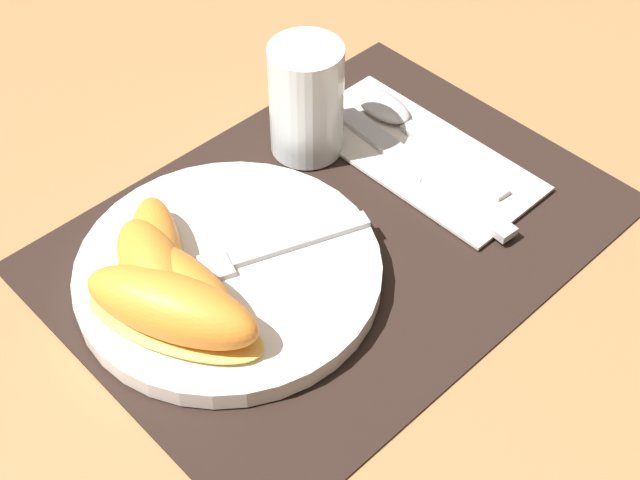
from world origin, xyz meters
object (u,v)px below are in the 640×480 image
Objects in this scene: spoon at (401,119)px; plate at (229,272)px; juice_glass at (306,106)px; citrus_wedge_0 at (156,257)px; citrus_wedge_3 at (175,313)px; knife at (414,165)px; citrus_wedge_1 at (155,275)px; citrus_wedge_2 at (179,287)px; fork at (240,259)px.

plate is at bearing -171.66° from spoon.
juice_glass reaches higher than plate.
citrus_wedge_3 reaches higher than citrus_wedge_0.
plate is 1.00× the size of knife.
citrus_wedge_3 is (-0.06, -0.02, 0.03)m from plate.
citrus_wedge_1 is (-0.24, 0.03, 0.03)m from knife.
knife is at bearing -6.95° from citrus_wedge_1.
citrus_wedge_1 reaches higher than citrus_wedge_0.
citrus_wedge_2 reaches higher than plate.
citrus_wedge_3 is at bearing -178.07° from knife.
plate is 1.86× the size of citrus_wedge_0.
juice_glass is at bearing 117.61° from knife.
juice_glass reaches higher than spoon.
spoon is 1.25× the size of citrus_wedge_3.
citrus_wedge_1 is at bearing 107.86° from citrus_wedge_2.
fork reaches higher than plate.
spoon is at bearing 3.66° from citrus_wedge_1.
citrus_wedge_1 is 0.04m from citrus_wedge_3.
citrus_wedge_2 is at bearing -178.90° from fork.
citrus_wedge_3 reaches higher than spoon.
fork is 1.49× the size of citrus_wedge_1.
fork is at bearing -151.73° from juice_glass.
spoon is at bearing 0.25° from citrus_wedge_0.
citrus_wedge_1 reaches higher than fork.
citrus_wedge_2 is at bearing -172.16° from spoon.
juice_glass is (0.15, 0.07, 0.04)m from plate.
plate is at bearing 5.37° from citrus_wedge_2.
spoon is (0.23, 0.03, -0.00)m from plate.
plate is at bearing 19.90° from citrus_wedge_3.
juice_glass is 0.10m from spoon.
citrus_wedge_1 reaches higher than citrus_wedge_2.
spoon is at bearing 54.10° from knife.
citrus_wedge_3 is at bearing -169.02° from spoon.
citrus_wedge_2 is (-0.01, -0.04, 0.00)m from citrus_wedge_0.
citrus_wedge_1 is (-0.28, -0.02, 0.03)m from spoon.
citrus_wedge_3 is (-0.26, -0.01, 0.03)m from knife.
citrus_wedge_0 reaches higher than fork.
citrus_wedge_1 is (-0.20, -0.06, -0.01)m from juice_glass.
citrus_wedge_2 is at bearing -158.74° from juice_glass.
citrus_wedge_3 reaches higher than citrus_wedge_1.
citrus_wedge_2 is (-0.27, -0.04, 0.03)m from spoon.
citrus_wedge_3 is (-0.21, -0.09, -0.01)m from juice_glass.
citrus_wedge_3 is (-0.02, -0.02, 0.00)m from citrus_wedge_2.
plate reaches higher than spoon.
citrus_wedge_0 is at bearing 66.70° from citrus_wedge_3.
spoon is (0.08, -0.04, -0.04)m from juice_glass.
plate is at bearing 160.09° from fork.
juice_glass is 0.19m from citrus_wedge_0.
fork reaches higher than spoon.
citrus_wedge_1 is (-0.06, 0.02, 0.02)m from fork.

